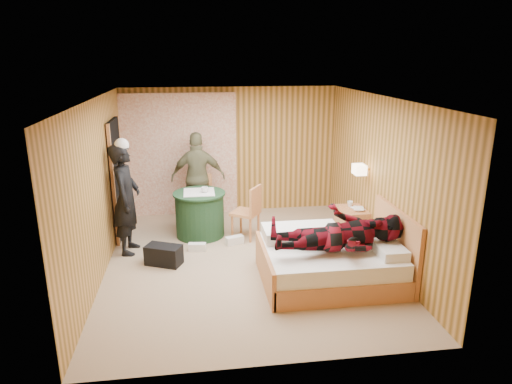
{
  "coord_description": "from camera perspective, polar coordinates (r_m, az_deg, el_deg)",
  "views": [
    {
      "loc": [
        -0.73,
        -6.44,
        3.07
      ],
      "look_at": [
        0.2,
        0.24,
        1.05
      ],
      "focal_mm": 32.0,
      "sensor_mm": 36.0,
      "label": 1
    }
  ],
  "objects": [
    {
      "name": "sneaker_left",
      "position": [
        7.58,
        -7.37,
        -6.84
      ],
      "size": [
        0.3,
        0.15,
        0.13
      ],
      "primitive_type": "cube",
      "rotation": [
        0.0,
        0.0,
        -0.14
      ],
      "color": "white",
      "rests_on": "floor"
    },
    {
      "name": "ceiling",
      "position": [
        6.51,
        -1.45,
        11.64
      ],
      "size": [
        4.2,
        5.0,
        0.01
      ],
      "primitive_type": "cube",
      "color": "silver",
      "rests_on": "wall_back"
    },
    {
      "name": "floor",
      "position": [
        7.17,
        -1.3,
        -8.68
      ],
      "size": [
        4.2,
        5.0,
        0.01
      ],
      "primitive_type": "cube",
      "color": "tan",
      "rests_on": "ground"
    },
    {
      "name": "curtain",
      "position": [
        9.07,
        -9.46,
        4.55
      ],
      "size": [
        2.2,
        0.08,
        2.4
      ],
      "primitive_type": "cube",
      "color": "white",
      "rests_on": "floor"
    },
    {
      "name": "book_upper",
      "position": [
        7.8,
        12.1,
        -1.99
      ],
      "size": [
        0.23,
        0.26,
        0.02
      ],
      "primitive_type": "imported",
      "rotation": [
        0.0,
        0.0,
        -0.32
      ],
      "color": "white",
      "rests_on": "nightstand"
    },
    {
      "name": "duffel_bag",
      "position": [
        7.17,
        -11.46,
        -7.72
      ],
      "size": [
        0.6,
        0.48,
        0.3
      ],
      "primitive_type": "cube",
      "rotation": [
        0.0,
        0.0,
        -0.42
      ],
      "color": "black",
      "rests_on": "floor"
    },
    {
      "name": "woman_standing",
      "position": [
        7.5,
        -15.92,
        -0.86
      ],
      "size": [
        0.49,
        0.69,
        1.79
      ],
      "primitive_type": "imported",
      "rotation": [
        0.0,
        0.0,
        1.48
      ],
      "color": "black",
      "rests_on": "floor"
    },
    {
      "name": "cup_nightstand",
      "position": [
        7.95,
        11.68,
        -1.47
      ],
      "size": [
        0.12,
        0.12,
        0.09
      ],
      "primitive_type": "imported",
      "rotation": [
        0.0,
        0.0,
        -0.29
      ],
      "color": "white",
      "rests_on": "nightstand"
    },
    {
      "name": "bed",
      "position": [
        6.6,
        9.35,
        -8.44
      ],
      "size": [
        1.94,
        1.47,
        1.01
      ],
      "color": "tan",
      "rests_on": "floor"
    },
    {
      "name": "sneaker_right",
      "position": [
        7.79,
        -2.69,
        -6.04
      ],
      "size": [
        0.33,
        0.22,
        0.13
      ],
      "primitive_type": "cube",
      "rotation": [
        0.0,
        0.0,
        0.36
      ],
      "color": "white",
      "rests_on": "floor"
    },
    {
      "name": "book_lower",
      "position": [
        7.8,
        12.1,
        -2.13
      ],
      "size": [
        0.21,
        0.25,
        0.02
      ],
      "primitive_type": "imported",
      "rotation": [
        0.0,
        0.0,
        0.2
      ],
      "color": "white",
      "rests_on": "nightstand"
    },
    {
      "name": "round_table",
      "position": [
        8.09,
        -7.03,
        -2.7
      ],
      "size": [
        0.91,
        0.91,
        0.81
      ],
      "color": "#224A27",
      "rests_on": "floor"
    },
    {
      "name": "man_on_bed",
      "position": [
        6.16,
        10.43,
        -3.88
      ],
      "size": [
        0.86,
        0.67,
        1.77
      ],
      "primitive_type": "imported",
      "rotation": [
        0.0,
        1.57,
        0.0
      ],
      "color": "maroon",
      "rests_on": "bed"
    },
    {
      "name": "wall_left",
      "position": [
        6.83,
        -19.15,
        0.27
      ],
      "size": [
        0.02,
        5.0,
        2.5
      ],
      "primitive_type": "cube",
      "color": "tan",
      "rests_on": "floor"
    },
    {
      "name": "wall_back",
      "position": [
        9.15,
        -3.18,
        5.18
      ],
      "size": [
        4.2,
        0.02,
        2.5
      ],
      "primitive_type": "cube",
      "color": "tan",
      "rests_on": "floor"
    },
    {
      "name": "chair_far",
      "position": [
        8.72,
        -7.02,
        -0.32
      ],
      "size": [
        0.51,
        0.51,
        0.93
      ],
      "rotation": [
        0.0,
        0.0,
        -0.26
      ],
      "color": "tan",
      "rests_on": "floor"
    },
    {
      "name": "chair_near",
      "position": [
        7.86,
        -0.79,
        -2.06
      ],
      "size": [
        0.59,
        0.59,
        0.94
      ],
      "rotation": [
        0.0,
        0.0,
        -2.12
      ],
      "color": "tan",
      "rests_on": "floor"
    },
    {
      "name": "man_at_table",
      "position": [
        8.68,
        -7.24,
        1.8
      ],
      "size": [
        1.03,
        0.46,
        1.72
      ],
      "primitive_type": "imported",
      "rotation": [
        0.0,
        0.0,
        3.1
      ],
      "color": "#6A6947",
      "rests_on": "floor"
    },
    {
      "name": "wall_lamp",
      "position": [
        7.59,
        12.81,
        2.77
      ],
      "size": [
        0.26,
        0.24,
        0.16
      ],
      "color": "gold",
      "rests_on": "wall_right"
    },
    {
      "name": "wall_right",
      "position": [
        7.27,
        15.32,
        1.56
      ],
      "size": [
        0.02,
        5.0,
        2.5
      ],
      "primitive_type": "cube",
      "color": "tan",
      "rests_on": "floor"
    },
    {
      "name": "doorway",
      "position": [
        8.21,
        -16.96,
        1.51
      ],
      "size": [
        0.06,
        0.9,
        2.05
      ],
      "primitive_type": "cube",
      "color": "black",
      "rests_on": "floor"
    },
    {
      "name": "cup_table",
      "position": [
        7.9,
        -6.41,
        0.28
      ],
      "size": [
        0.15,
        0.15,
        0.1
      ],
      "primitive_type": "imported",
      "rotation": [
        0.0,
        0.0,
        -0.31
      ],
      "color": "white",
      "rests_on": "round_table"
    },
    {
      "name": "nightstand",
      "position": [
        7.95,
        11.85,
        -4.04
      ],
      "size": [
        0.45,
        0.62,
        0.59
      ],
      "color": "tan",
      "rests_on": "floor"
    }
  ]
}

